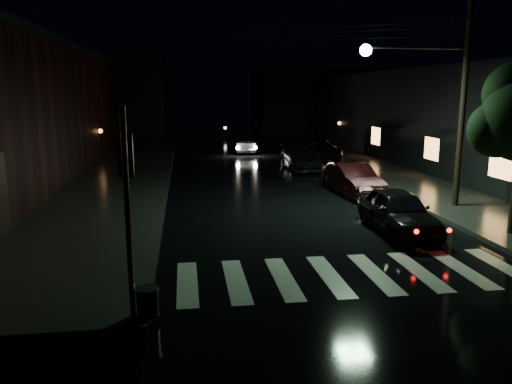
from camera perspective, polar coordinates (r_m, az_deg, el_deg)
name	(u,v)px	position (r m, az deg, el deg)	size (l,w,h in m)	color
ground	(238,289)	(12.11, -2.04, -10.97)	(120.00, 120.00, 0.00)	black
sidewalk_left	(108,185)	(25.83, -16.58, 0.79)	(6.00, 44.00, 0.15)	#282826
sidewalk_right	(395,178)	(27.88, 15.56, 1.60)	(4.00, 44.00, 0.15)	#282826
building_right	(477,118)	(34.38, 23.96, 7.73)	(10.00, 40.00, 6.00)	black
building_far_left	(100,98)	(56.83, -17.41, 10.25)	(14.00, 10.00, 8.00)	black
building_far_right	(317,102)	(58.17, 7.04, 10.19)	(14.00, 10.00, 7.00)	black
crosswalk	(352,274)	(13.19, 10.95, -9.24)	(9.00, 3.00, 0.01)	beige
signal_pole_corner	(138,249)	(10.20, -13.34, -6.41)	(0.68, 0.61, 4.20)	slate
utility_pole	(448,92)	(20.72, 21.07, 10.62)	(4.92, 0.44, 8.00)	black
parked_car_a	(398,211)	(17.24, 15.92, -2.09)	(1.70, 4.22, 1.44)	black
parked_car_b	(353,179)	(23.04, 11.02, 1.42)	(1.50, 4.30, 1.42)	black
parked_car_c	(300,157)	(30.50, 5.11, 3.97)	(1.96, 4.82, 1.40)	black
parked_car_d	(316,149)	(33.98, 6.85, 4.87)	(2.68, 5.82, 1.62)	black
oncoming_car	(246,144)	(38.58, -1.20, 5.53)	(1.45, 4.16, 1.37)	black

